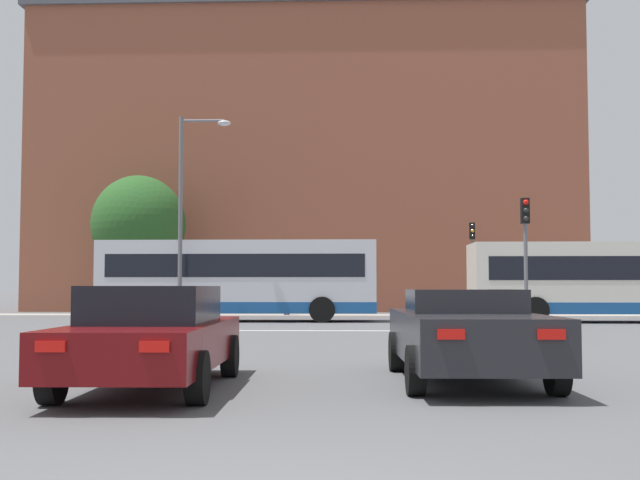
# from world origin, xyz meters

# --- Properties ---
(stop_line_strip) EXTENTS (9.18, 0.30, 0.01)m
(stop_line_strip) POSITION_xyz_m (0.00, 20.75, 0.00)
(stop_line_strip) COLOR silver
(stop_line_strip) RESTS_ON ground_plane
(far_pavement) EXTENTS (70.20, 2.50, 0.01)m
(far_pavement) POSITION_xyz_m (0.00, 34.76, 0.01)
(far_pavement) COLOR #A09B91
(far_pavement) RESTS_ON ground_plane
(brick_civic_building) EXTENTS (31.67, 11.38, 27.16)m
(brick_civic_building) POSITION_xyz_m (-2.48, 44.29, 9.94)
(brick_civic_building) COLOR brown
(brick_civic_building) RESTS_ON ground_plane
(car_saloon_left) EXTENTS (2.02, 4.86, 1.39)m
(car_saloon_left) POSITION_xyz_m (-2.22, 6.34, 0.72)
(car_saloon_left) COLOR #600C0F
(car_saloon_left) RESTS_ON ground_plane
(car_roadster_right) EXTENTS (2.11, 4.87, 1.34)m
(car_roadster_right) POSITION_xyz_m (2.14, 7.34, 0.70)
(car_roadster_right) COLOR #232328
(car_roadster_right) RESTS_ON ground_plane
(bus_crossing_lead) EXTENTS (11.00, 2.69, 3.20)m
(bus_crossing_lead) POSITION_xyz_m (-4.08, 27.53, 1.72)
(bus_crossing_lead) COLOR silver
(bus_crossing_lead) RESTS_ON ground_plane
(bus_crossing_trailing) EXTENTS (11.54, 2.77, 3.08)m
(bus_crossing_trailing) POSITION_xyz_m (10.92, 27.20, 1.65)
(bus_crossing_trailing) COLOR silver
(bus_crossing_trailing) RESTS_ON ground_plane
(traffic_light_far_right) EXTENTS (0.26, 0.31, 4.47)m
(traffic_light_far_right) POSITION_xyz_m (6.27, 34.27, 2.99)
(traffic_light_far_right) COLOR slate
(traffic_light_far_right) RESTS_ON ground_plane
(traffic_light_near_right) EXTENTS (0.26, 0.31, 4.15)m
(traffic_light_near_right) POSITION_xyz_m (5.89, 20.67, 2.79)
(traffic_light_near_right) COLOR slate
(traffic_light_near_right) RESTS_ON ground_plane
(street_lamp_junction) EXTENTS (1.98, 0.36, 7.87)m
(street_lamp_junction) POSITION_xyz_m (-5.74, 25.64, 4.74)
(street_lamp_junction) COLOR slate
(street_lamp_junction) RESTS_ON ground_plane
(pedestrian_waiting) EXTENTS (0.46, 0.39, 1.60)m
(pedestrian_waiting) POSITION_xyz_m (-2.70, 34.40, 0.93)
(pedestrian_waiting) COLOR #333851
(pedestrian_waiting) RESTS_ON ground_plane
(tree_by_building) EXTENTS (4.75, 4.75, 7.05)m
(tree_by_building) POSITION_xyz_m (-10.40, 35.84, 4.55)
(tree_by_building) COLOR #4C3823
(tree_by_building) RESTS_ON ground_plane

